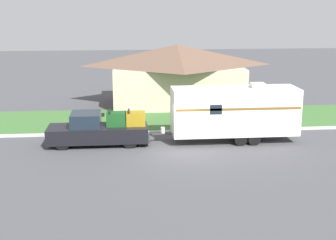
% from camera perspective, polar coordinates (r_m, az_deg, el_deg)
% --- Properties ---
extents(ground_plane, '(120.00, 120.00, 0.00)m').
position_cam_1_polar(ground_plane, '(26.64, 1.06, -3.72)').
color(ground_plane, '#47474C').
extents(curb_strip, '(80.00, 0.30, 0.14)m').
position_cam_1_polar(curb_strip, '(30.20, 0.26, -1.44)').
color(curb_strip, beige).
rests_on(curb_strip, ground_plane).
extents(lawn_strip, '(80.00, 7.00, 0.03)m').
position_cam_1_polar(lawn_strip, '(33.73, -0.35, 0.11)').
color(lawn_strip, '#3D6B33').
rests_on(lawn_strip, ground_plane).
extents(house_across_street, '(11.19, 7.46, 4.89)m').
position_cam_1_polar(house_across_street, '(38.76, 1.05, 5.72)').
color(house_across_street, beige).
rests_on(house_across_street, ground_plane).
extents(pickup_truck, '(5.95, 2.04, 2.05)m').
position_cam_1_polar(pickup_truck, '(27.79, -8.42, -1.19)').
color(pickup_truck, black).
rests_on(pickup_truck, ground_plane).
extents(travel_trailer, '(8.74, 2.28, 3.54)m').
position_cam_1_polar(travel_trailer, '(28.28, 8.11, 1.11)').
color(travel_trailer, black).
rests_on(travel_trailer, ground_plane).
extents(mailbox, '(0.48, 0.20, 1.27)m').
position_cam_1_polar(mailbox, '(30.43, -8.20, 0.30)').
color(mailbox, brown).
rests_on(mailbox, ground_plane).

